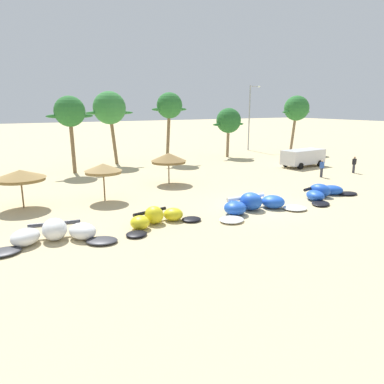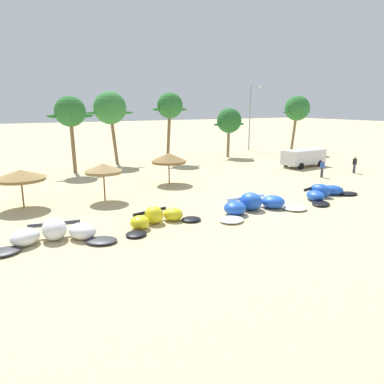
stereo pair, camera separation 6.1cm
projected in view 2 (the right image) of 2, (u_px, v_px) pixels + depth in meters
The scene contains 17 objects.
ground_plane at pixel (260, 206), 24.12m from camera, with size 260.00×260.00×0.00m, color #C6B284.
kite_far_left at pixel (54, 234), 17.72m from camera, with size 6.03×3.33×1.07m.
kite_left at pixel (157, 218), 20.27m from camera, with size 5.04×2.88×0.99m.
kite_left_of_center at pixel (254, 204), 22.83m from camera, with size 6.82×3.04×1.12m.
kite_center at pixel (324, 193), 26.24m from camera, with size 5.78×3.47×0.95m.
beach_umbrella_near_van at pixel (21, 175), 23.17m from camera, with size 3.12×3.12×2.51m.
beach_umbrella_middle at pixel (103, 168), 24.94m from camera, with size 2.57×2.57×2.63m.
beach_umbrella_near_palms at pixel (169, 158), 30.44m from camera, with size 2.97×2.97×2.62m.
parked_van at pixel (303, 157), 39.17m from camera, with size 5.22×2.60×1.84m.
person_near_kites at pixel (322, 169), 33.47m from camera, with size 0.36×0.24×1.62m.
person_by_umbrellas at pixel (355, 165), 35.59m from camera, with size 0.36×0.24×1.62m.
palm_left at pixel (70, 112), 34.52m from camera, with size 4.37×2.91×7.39m.
palm_left_of_gap at pixel (110, 108), 39.65m from camera, with size 5.33×3.56×8.00m.
palm_center_left at pixel (170, 106), 41.17m from camera, with size 4.36×2.91×7.93m.
palm_center_right at pixel (229, 121), 45.87m from camera, with size 4.68×3.12×6.17m.
palm_right_of_gap at pixel (297, 109), 49.60m from camera, with size 5.06×3.37×7.78m.
lamppost_west_center at pixel (251, 114), 52.78m from camera, with size 1.95×0.24×9.27m.
Camera 2 is at (-15.29, -18.08, 6.50)m, focal length 34.07 mm.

